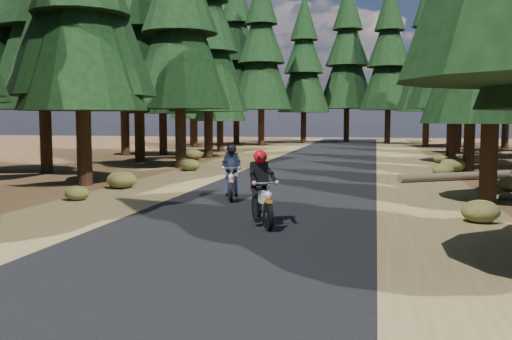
% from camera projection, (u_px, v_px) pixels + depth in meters
% --- Properties ---
extents(ground, '(120.00, 120.00, 0.00)m').
position_uv_depth(ground, '(242.00, 224.00, 12.98)').
color(ground, '#4D341B').
rests_on(ground, ground).
extents(road, '(6.00, 100.00, 0.01)m').
position_uv_depth(road, '(279.00, 195.00, 17.85)').
color(road, black).
rests_on(road, ground).
extents(shoulder_l, '(3.20, 100.00, 0.01)m').
position_uv_depth(shoulder_l, '(142.00, 191.00, 18.79)').
color(shoulder_l, brown).
rests_on(shoulder_l, ground).
extents(shoulder_r, '(3.20, 100.00, 0.01)m').
position_uv_depth(shoulder_r, '(432.00, 199.00, 16.90)').
color(shoulder_r, brown).
rests_on(shoulder_r, ground).
extents(pine_forest, '(34.59, 55.08, 16.32)m').
position_uv_depth(pine_forest, '(326.00, 23.00, 32.78)').
color(pine_forest, black).
rests_on(pine_forest, ground).
extents(log_near, '(4.50, 2.96, 0.32)m').
position_uv_depth(log_near, '(456.00, 176.00, 22.03)').
color(log_near, '#4C4233').
rests_on(log_near, ground).
extents(understory_shrubs, '(15.57, 28.14, 0.68)m').
position_uv_depth(understory_shrubs, '(321.00, 174.00, 21.54)').
color(understory_shrubs, '#474C1E').
rests_on(understory_shrubs, ground).
extents(rider_lead, '(1.28, 1.95, 1.68)m').
position_uv_depth(rider_lead, '(262.00, 201.00, 12.69)').
color(rider_lead, beige).
rests_on(rider_lead, road).
extents(rider_follow, '(0.95, 1.89, 1.62)m').
position_uv_depth(rider_follow, '(232.00, 181.00, 16.85)').
color(rider_follow, '#A0250A').
rests_on(rider_follow, road).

